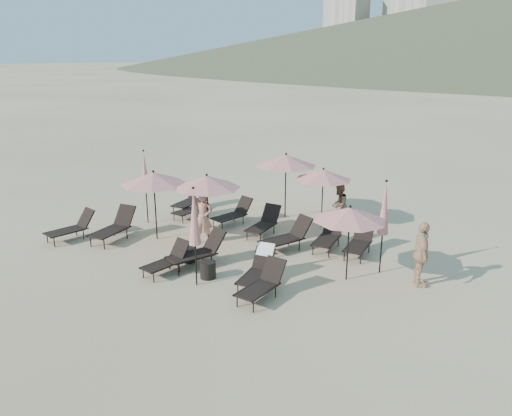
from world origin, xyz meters
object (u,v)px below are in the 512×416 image
Objects in this scene: umbrella_open_3 at (286,160)px; umbrella_closed_0 at (194,218)px; lounger_10 at (329,235)px; umbrella_open_0 at (154,178)px; side_table_0 at (189,255)px; lounger_4 at (258,268)px; lounger_6 at (191,197)px; lounger_8 at (264,223)px; umbrella_closed_2 at (145,173)px; lounger_0 at (72,227)px; lounger_3 at (199,251)px; lounger_1 at (114,226)px; side_table_1 at (208,270)px; lounger_12 at (194,206)px; lounger_11 at (360,241)px; lounger_5 at (262,283)px; umbrella_closed_1 at (384,209)px; lounger_7 at (233,213)px; umbrella_open_4 at (323,175)px; beachgoer_a at (203,218)px; beachgoer_b at (339,205)px; lounger_9 at (288,236)px; lounger_2 at (167,260)px; umbrella_open_1 at (207,182)px; beachgoer_c at (421,254)px; umbrella_open_2 at (350,214)px.

umbrella_closed_0 reaches higher than umbrella_open_3.
umbrella_open_0 reaches higher than lounger_10.
umbrella_open_0 is 5.56× the size of side_table_0.
lounger_6 reaches higher than lounger_4.
umbrella_closed_2 is (-4.20, -1.61, 1.47)m from lounger_8.
lounger_0 is 3.29m from umbrella_open_0.
lounger_3 is 0.75× the size of umbrella_open_3.
lounger_1 is 3.91× the size of side_table_1.
lounger_6 is 0.67× the size of umbrella_closed_2.
lounger_1 reaches higher than lounger_12.
lounger_11 is at bearing 26.02° from umbrella_open_0.
umbrella_closed_1 is at bearing 60.72° from lounger_5.
lounger_7 is 1.00× the size of lounger_11.
lounger_12 is 0.72× the size of umbrella_open_4.
umbrella_closed_1 is (8.61, -1.08, 1.39)m from lounger_6.
side_table_0 is (2.94, -3.19, -0.26)m from lounger_12.
umbrella_open_4 is 4.53× the size of side_table_1.
umbrella_open_0 is (-5.44, 1.28, 1.68)m from lounger_5.
beachgoer_b is at bearing 21.79° from beachgoer_a.
lounger_6 is 7.16m from umbrella_closed_0.
lounger_9 is at bearing -83.62° from umbrella_open_4.
lounger_11 is at bearing -12.98° from lounger_6.
lounger_2 is at bearing -33.67° from umbrella_closed_2.
lounger_7 is 4.67m from side_table_1.
lounger_6 reaches higher than lounger_0.
umbrella_closed_0 is at bearing -32.59° from lounger_3.
side_table_1 is at bearing -21.59° from side_table_0.
lounger_9 is 5.89m from umbrella_closed_2.
lounger_0 is at bearing -166.91° from side_table_0.
lounger_11 is 0.70× the size of umbrella_open_0.
umbrella_closed_1 reaches higher than umbrella_open_1.
lounger_12 reaches higher than lounger_2.
lounger_2 is 0.84× the size of beachgoer_c.
beachgoer_a is at bearing -129.72° from lounger_8.
beachgoer_a is at bearing -69.03° from lounger_7.
umbrella_open_2 is 0.86× the size of umbrella_open_3.
lounger_0 is 0.95× the size of beachgoer_c.
side_table_0 is at bearing 142.36° from umbrella_closed_0.
lounger_6 is 3.89m from beachgoer_a.
umbrella_closed_2 is 1.57× the size of beachgoer_a.
umbrella_closed_2 is (-4.29, 1.71, 1.44)m from lounger_3.
umbrella_open_2 is (2.55, -0.84, 1.43)m from lounger_9.
lounger_8 is at bearing 109.77° from lounger_4.
umbrella_open_4 is at bearing 80.03° from lounger_2.
umbrella_closed_1 is 1.57× the size of beachgoer_a.
beachgoer_c is at bearing 21.66° from lounger_4.
lounger_0 is 5.98m from umbrella_closed_0.
beachgoer_b is at bearing 121.77° from umbrella_open_2.
umbrella_open_3 is at bearing 71.10° from lounger_7.
lounger_7 is 5.36m from umbrella_closed_0.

